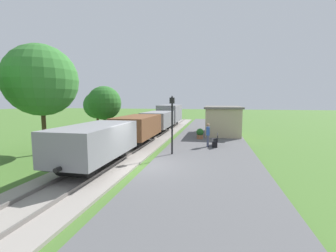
{
  "coord_description": "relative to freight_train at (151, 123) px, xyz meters",
  "views": [
    {
      "loc": [
        3.63,
        -11.14,
        3.67
      ],
      "look_at": [
        0.2,
        5.38,
        1.72
      ],
      "focal_mm": 24.21,
      "sensor_mm": 36.0,
      "label": 1
    }
  ],
  "objects": [
    {
      "name": "platform_slab",
      "position": [
        5.6,
        -9.96,
        -1.36
      ],
      "size": [
        6.0,
        60.0,
        0.25
      ],
      "primitive_type": "cube",
      "color": "#565659",
      "rests_on": "ground"
    },
    {
      "name": "freight_train",
      "position": [
        0.0,
        0.0,
        0.0
      ],
      "size": [
        2.5,
        26.0,
        2.72
      ],
      "color": "gray",
      "rests_on": "rail_near"
    },
    {
      "name": "rail_far",
      "position": [
        -0.72,
        -9.96,
        -1.29
      ],
      "size": [
        0.07,
        60.0,
        0.14
      ],
      "primitive_type": "cube",
      "color": "slate",
      "rests_on": "track_ballast"
    },
    {
      "name": "rail_near",
      "position": [
        0.72,
        -9.96,
        -1.29
      ],
      "size": [
        0.07,
        60.0,
        0.14
      ],
      "primitive_type": "cube",
      "color": "slate",
      "rests_on": "track_ballast"
    },
    {
      "name": "track_ballast",
      "position": [
        -0.0,
        -9.96,
        -1.42
      ],
      "size": [
        3.8,
        60.0,
        0.12
      ],
      "primitive_type": "cube",
      "color": "gray",
      "rests_on": "ground"
    },
    {
      "name": "tree_field_left",
      "position": [
        -7.99,
        4.14,
        1.54
      ],
      "size": [
        3.23,
        3.23,
        4.65
      ],
      "color": "#4C3823",
      "rests_on": "ground"
    },
    {
      "name": "bench_down_platform",
      "position": [
        6.15,
        7.24,
        -0.76
      ],
      "size": [
        0.42,
        1.5,
        0.91
      ],
      "color": "black",
      "rests_on": "platform_slab"
    },
    {
      "name": "tree_trackside_far",
      "position": [
        -3.82,
        -2.07,
        1.9
      ],
      "size": [
        3.05,
        3.05,
        4.92
      ],
      "color": "#4C3823",
      "rests_on": "ground"
    },
    {
      "name": "person_waiting",
      "position": [
        5.56,
        -4.5,
        -0.3
      ],
      "size": [
        0.27,
        0.4,
        1.71
      ],
      "rotation": [
        0.0,
        0.0,
        3.21
      ],
      "color": "#474C66",
      "rests_on": "platform_slab"
    },
    {
      "name": "ground_plane",
      "position": [
        2.4,
        -9.96,
        -1.48
      ],
      "size": [
        160.0,
        160.0,
        0.0
      ],
      "primitive_type": "plane",
      "color": "#47702D"
    },
    {
      "name": "potted_planter",
      "position": [
        4.78,
        -1.14,
        -0.76
      ],
      "size": [
        0.64,
        0.64,
        0.92
      ],
      "color": "#9E6642",
      "rests_on": "platform_slab"
    },
    {
      "name": "lamp_post_near",
      "position": [
        3.42,
        -7.26,
        1.32
      ],
      "size": [
        0.28,
        0.28,
        3.7
      ],
      "color": "black",
      "rests_on": "platform_slab"
    },
    {
      "name": "tree_trackside_mid",
      "position": [
        -5.25,
        -7.95,
        3.46
      ],
      "size": [
        4.67,
        4.67,
        7.28
      ],
      "color": "#4C3823",
      "rests_on": "ground"
    },
    {
      "name": "bench_near_hut",
      "position": [
        6.15,
        -4.13,
        -0.76
      ],
      "size": [
        0.42,
        1.5,
        0.91
      ],
      "color": "black",
      "rests_on": "platform_slab"
    },
    {
      "name": "station_hut",
      "position": [
        6.8,
        2.28,
        0.17
      ],
      "size": [
        3.5,
        5.8,
        2.78
      ],
      "color": "tan",
      "rests_on": "platform_slab"
    }
  ]
}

